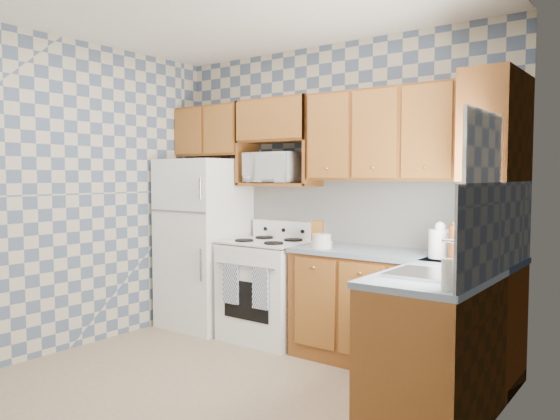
# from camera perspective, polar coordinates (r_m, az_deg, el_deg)

# --- Properties ---
(floor) EXTENTS (3.40, 3.40, 0.00)m
(floor) POSITION_cam_1_polar(r_m,az_deg,el_deg) (4.02, -7.35, -18.62)
(floor) COLOR #877257
(floor) RESTS_ON ground
(back_wall) EXTENTS (3.40, 0.02, 2.70)m
(back_wall) POSITION_cam_1_polar(r_m,az_deg,el_deg) (5.00, 5.36, 1.66)
(back_wall) COLOR #4C5D79
(back_wall) RESTS_ON ground
(right_wall) EXTENTS (0.02, 3.20, 2.70)m
(right_wall) POSITION_cam_1_polar(r_m,az_deg,el_deg) (2.82, 18.11, 0.00)
(right_wall) COLOR #4C5D79
(right_wall) RESTS_ON ground
(backsplash_back) EXTENTS (2.60, 0.02, 0.56)m
(backsplash_back) POSITION_cam_1_polar(r_m,az_deg,el_deg) (4.80, 9.37, -0.25)
(backsplash_back) COLOR white
(backsplash_back) RESTS_ON back_wall
(backsplash_right) EXTENTS (0.02, 1.60, 0.56)m
(backsplash_right) POSITION_cam_1_polar(r_m,az_deg,el_deg) (3.60, 21.96, -1.73)
(backsplash_right) COLOR white
(backsplash_right) RESTS_ON right_wall
(refrigerator) EXTENTS (0.75, 0.70, 1.68)m
(refrigerator) POSITION_cam_1_polar(r_m,az_deg,el_deg) (5.55, -7.94, -3.45)
(refrigerator) COLOR white
(refrigerator) RESTS_ON floor
(stove_body) EXTENTS (0.76, 0.65, 0.90)m
(stove_body) POSITION_cam_1_polar(r_m,az_deg,el_deg) (5.11, -1.18, -8.47)
(stove_body) COLOR white
(stove_body) RESTS_ON floor
(cooktop) EXTENTS (0.76, 0.65, 0.02)m
(cooktop) POSITION_cam_1_polar(r_m,az_deg,el_deg) (5.03, -1.19, -3.40)
(cooktop) COLOR silver
(cooktop) RESTS_ON stove_body
(backguard) EXTENTS (0.76, 0.08, 0.17)m
(backguard) POSITION_cam_1_polar(r_m,az_deg,el_deg) (5.24, 0.65, -2.07)
(backguard) COLOR white
(backguard) RESTS_ON cooktop
(dish_towel_left) EXTENTS (0.17, 0.02, 0.35)m
(dish_towel_left) POSITION_cam_1_polar(r_m,az_deg,el_deg) (4.93, -5.16, -7.71)
(dish_towel_left) COLOR navy
(dish_towel_left) RESTS_ON stove_body
(dish_towel_right) EXTENTS (0.17, 0.02, 0.35)m
(dish_towel_right) POSITION_cam_1_polar(r_m,az_deg,el_deg) (4.71, -2.05, -8.21)
(dish_towel_right) COLOR navy
(dish_towel_right) RESTS_ON stove_body
(base_cabinets_back) EXTENTS (1.75, 0.60, 0.88)m
(base_cabinets_back) POSITION_cam_1_polar(r_m,az_deg,el_deg) (4.48, 12.45, -10.41)
(base_cabinets_back) COLOR brown
(base_cabinets_back) RESTS_ON floor
(base_cabinets_right) EXTENTS (0.60, 1.60, 0.88)m
(base_cabinets_right) POSITION_cam_1_polar(r_m,az_deg,el_deg) (3.83, 17.37, -12.94)
(base_cabinets_right) COLOR brown
(base_cabinets_right) RESTS_ON floor
(countertop_back) EXTENTS (1.77, 0.63, 0.04)m
(countertop_back) POSITION_cam_1_polar(r_m,az_deg,el_deg) (4.39, 12.51, -4.59)
(countertop_back) COLOR slate
(countertop_back) RESTS_ON base_cabinets_back
(countertop_right) EXTENTS (0.63, 1.60, 0.04)m
(countertop_right) POSITION_cam_1_polar(r_m,az_deg,el_deg) (3.72, 17.43, -6.12)
(countertop_right) COLOR slate
(countertop_right) RESTS_ON base_cabinets_right
(upper_cabinets_back) EXTENTS (1.75, 0.33, 0.74)m
(upper_cabinets_back) POSITION_cam_1_polar(r_m,az_deg,el_deg) (4.48, 13.41, 7.75)
(upper_cabinets_back) COLOR brown
(upper_cabinets_back) RESTS_ON back_wall
(upper_cabinets_fridge) EXTENTS (0.82, 0.33, 0.50)m
(upper_cabinets_fridge) POSITION_cam_1_polar(r_m,az_deg,el_deg) (5.67, -6.83, 8.15)
(upper_cabinets_fridge) COLOR brown
(upper_cabinets_fridge) RESTS_ON back_wall
(upper_cabinets_right) EXTENTS (0.33, 0.70, 0.74)m
(upper_cabinets_right) POSITION_cam_1_polar(r_m,az_deg,el_deg) (4.08, 21.67, 8.02)
(upper_cabinets_right) COLOR brown
(upper_cabinets_right) RESTS_ON right_wall
(microwave_shelf) EXTENTS (0.80, 0.33, 0.03)m
(microwave_shelf) POSITION_cam_1_polar(r_m,az_deg,el_deg) (5.12, -0.10, 2.67)
(microwave_shelf) COLOR brown
(microwave_shelf) RESTS_ON back_wall
(microwave) EXTENTS (0.54, 0.39, 0.29)m
(microwave) POSITION_cam_1_polar(r_m,az_deg,el_deg) (5.16, -0.60, 4.44)
(microwave) COLOR white
(microwave) RESTS_ON microwave_shelf
(sink) EXTENTS (0.48, 0.40, 0.03)m
(sink) POSITION_cam_1_polar(r_m,az_deg,el_deg) (3.39, 15.56, -6.60)
(sink) COLOR #B7B7BC
(sink) RESTS_ON countertop_right
(window) EXTENTS (0.02, 0.66, 0.86)m
(window) POSITION_cam_1_polar(r_m,az_deg,el_deg) (3.25, 20.42, 2.17)
(window) COLOR white
(window) RESTS_ON right_wall
(bottle_0) EXTENTS (0.07, 0.07, 0.32)m
(bottle_0) POSITION_cam_1_polar(r_m,az_deg,el_deg) (3.99, 18.98, -2.90)
(bottle_0) COLOR black
(bottle_0) RESTS_ON countertop_back
(bottle_1) EXTENTS (0.07, 0.07, 0.30)m
(bottle_1) POSITION_cam_1_polar(r_m,az_deg,el_deg) (3.91, 20.11, -3.22)
(bottle_1) COLOR black
(bottle_1) RESTS_ON countertop_back
(bottle_2) EXTENTS (0.07, 0.07, 0.28)m
(bottle_2) POSITION_cam_1_polar(r_m,az_deg,el_deg) (3.99, 21.20, -3.26)
(bottle_2) COLOR #582B10
(bottle_2) RESTS_ON countertop_back
(bottle_3) EXTENTS (0.07, 0.07, 0.26)m
(bottle_3) POSITION_cam_1_polar(r_m,az_deg,el_deg) (3.95, 17.68, -3.41)
(bottle_3) COLOR #582B10
(bottle_3) RESTS_ON countertop_back
(knife_block) EXTENTS (0.13, 0.13, 0.21)m
(knife_block) POSITION_cam_1_polar(r_m,az_deg,el_deg) (4.74, 3.94, -2.38)
(knife_block) COLOR brown
(knife_block) RESTS_ON countertop_back
(electric_kettle) EXTENTS (0.16, 0.16, 0.21)m
(electric_kettle) POSITION_cam_1_polar(r_m,az_deg,el_deg) (4.13, 16.37, -3.41)
(electric_kettle) COLOR white
(electric_kettle) RESTS_ON countertop_back
(food_containers) EXTENTS (0.18, 0.18, 0.12)m
(food_containers) POSITION_cam_1_polar(r_m,az_deg,el_deg) (4.53, 4.37, -3.25)
(food_containers) COLOR beige
(food_containers) RESTS_ON countertop_back
(soap_bottle) EXTENTS (0.06, 0.06, 0.17)m
(soap_bottle) POSITION_cam_1_polar(r_m,az_deg,el_deg) (2.97, 17.07, -6.50)
(soap_bottle) COLOR beige
(soap_bottle) RESTS_ON countertop_right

